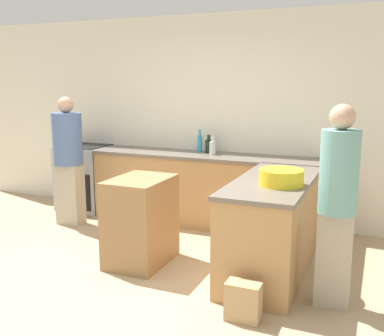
% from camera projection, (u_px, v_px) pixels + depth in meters
% --- Properties ---
extents(ground_plane, '(14.00, 14.00, 0.00)m').
position_uv_depth(ground_plane, '(122.00, 287.00, 4.08)').
color(ground_plane, tan).
extents(wall_back, '(8.00, 0.06, 2.70)m').
position_uv_depth(wall_back, '(214.00, 119.00, 5.97)').
color(wall_back, silver).
rests_on(wall_back, ground_plane).
extents(counter_back, '(3.01, 0.65, 0.92)m').
position_uv_depth(counter_back, '(204.00, 189.00, 5.83)').
color(counter_back, tan).
rests_on(counter_back, ground_plane).
extents(counter_peninsula, '(0.69, 1.71, 0.92)m').
position_uv_depth(counter_peninsula, '(272.00, 226.00, 4.35)').
color(counter_peninsula, tan).
rests_on(counter_peninsula, ground_plane).
extents(range_oven, '(0.71, 0.62, 0.93)m').
position_uv_depth(range_oven, '(86.00, 177.00, 6.54)').
color(range_oven, '#ADADB2').
rests_on(range_oven, ground_plane).
extents(island_table, '(0.53, 0.73, 0.89)m').
position_uv_depth(island_table, '(141.00, 221.00, 4.56)').
color(island_table, '#997047').
rests_on(island_table, ground_plane).
extents(mixing_bowl, '(0.40, 0.40, 0.14)m').
position_uv_depth(mixing_bowl, '(281.00, 177.00, 4.01)').
color(mixing_bowl, yellow).
rests_on(mixing_bowl, counter_peninsula).
extents(wine_bottle_dark, '(0.09, 0.09, 0.23)m').
position_uv_depth(wine_bottle_dark, '(209.00, 146.00, 5.86)').
color(wine_bottle_dark, black).
rests_on(wine_bottle_dark, counter_back).
extents(dish_soap_bottle, '(0.06, 0.06, 0.30)m').
position_uv_depth(dish_soap_bottle, '(200.00, 143.00, 5.89)').
color(dish_soap_bottle, '#338CBF').
rests_on(dish_soap_bottle, counter_back).
extents(vinegar_bottle_clear, '(0.08, 0.08, 0.23)m').
position_uv_depth(vinegar_bottle_clear, '(213.00, 148.00, 5.70)').
color(vinegar_bottle_clear, silver).
rests_on(vinegar_bottle_clear, counter_back).
extents(person_by_range, '(0.37, 0.37, 1.65)m').
position_uv_depth(person_by_range, '(68.00, 157.00, 5.74)').
color(person_by_range, '#ADA38E').
rests_on(person_by_range, ground_plane).
extents(person_at_peninsula, '(0.30, 0.30, 1.67)m').
position_uv_depth(person_at_peninsula, '(337.00, 199.00, 3.57)').
color(person_at_peninsula, '#ADA38E').
rests_on(person_at_peninsula, ground_plane).
extents(paper_bag, '(0.27, 0.16, 0.31)m').
position_uv_depth(paper_bag, '(243.00, 301.00, 3.49)').
color(paper_bag, tan).
rests_on(paper_bag, ground_plane).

